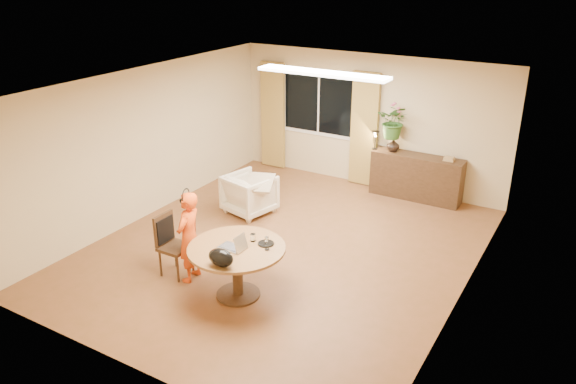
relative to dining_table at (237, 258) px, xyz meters
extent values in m
plane|color=brown|center=(-0.14, 1.45, -0.58)|extent=(6.50, 6.50, 0.00)
plane|color=white|center=(-0.14, 1.45, 2.02)|extent=(6.50, 6.50, 0.00)
plane|color=beige|center=(-0.14, 4.70, 0.72)|extent=(5.50, 0.00, 5.50)
plane|color=beige|center=(-2.89, 1.45, 0.72)|extent=(0.00, 6.50, 6.50)
plane|color=beige|center=(2.61, 1.45, 0.72)|extent=(0.00, 6.50, 6.50)
cube|color=white|center=(-1.24, 4.68, 0.92)|extent=(1.70, 0.02, 1.30)
cube|color=black|center=(-1.24, 4.67, 0.92)|extent=(1.55, 0.01, 1.15)
cube|color=white|center=(-1.24, 4.67, 0.92)|extent=(0.04, 0.01, 1.15)
cube|color=olive|center=(-2.29, 4.60, 0.56)|extent=(0.55, 0.08, 2.25)
cube|color=olive|center=(-0.19, 4.60, 0.56)|extent=(0.55, 0.08, 2.25)
cube|color=white|center=(-0.14, 2.65, 1.98)|extent=(2.20, 0.35, 0.05)
cylinder|color=brown|center=(0.00, 0.00, 0.14)|extent=(1.30, 1.30, 0.04)
cylinder|color=#311F10|center=(0.00, 0.00, -0.23)|extent=(0.14, 0.14, 0.70)
cylinder|color=#311F10|center=(0.00, 0.00, -0.57)|extent=(0.60, 0.60, 0.03)
imported|color=red|center=(-0.82, 0.02, 0.08)|extent=(0.53, 0.39, 1.33)
imported|color=beige|center=(-1.37, 2.32, -0.22)|extent=(0.93, 0.94, 0.72)
cube|color=#311F10|center=(0.97, 4.46, -0.15)|extent=(1.71, 0.42, 0.85)
imported|color=black|center=(0.47, 4.46, 0.40)|extent=(0.28, 0.28, 0.25)
imported|color=#376626|center=(0.46, 4.46, 0.85)|extent=(0.62, 0.55, 0.66)
camera|label=1|loc=(3.88, -5.26, 3.65)|focal=35.00mm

